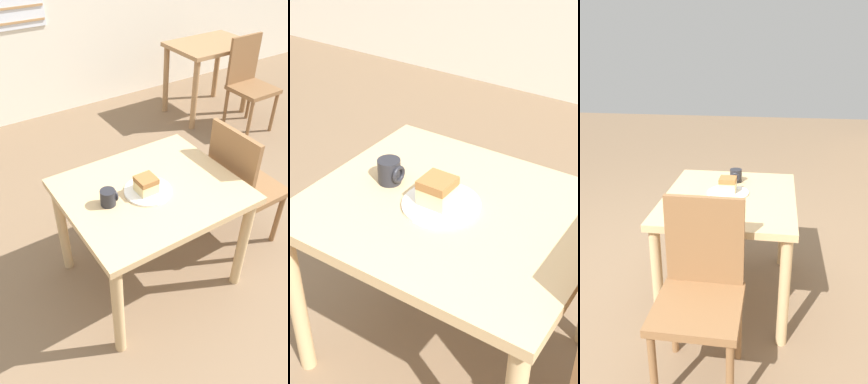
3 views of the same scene
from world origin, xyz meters
TOP-DOWN VIEW (x-y plane):
  - ground_plane at (0.00, 0.00)m, footprint 14.00×14.00m
  - dining_table_near at (-0.11, 0.48)m, footprint 0.94×0.79m
  - dining_table_far at (1.70, 2.12)m, footprint 0.83×0.60m
  - chair_near_window at (0.55, 0.43)m, footprint 0.40×0.40m
  - chair_far_corner at (1.82, 1.63)m, footprint 0.40×0.40m
  - plate at (-0.14, 0.47)m, footprint 0.26×0.26m
  - cake_slice at (-0.15, 0.47)m, footprint 0.10×0.10m
  - coffee_mug at (-0.36, 0.49)m, footprint 0.09×0.08m

SIDE VIEW (x-z plane):
  - ground_plane at x=0.00m, z-range 0.00..0.00m
  - chair_near_window at x=0.55m, z-range 0.04..0.94m
  - chair_far_corner at x=1.82m, z-range 0.04..0.94m
  - dining_table_near at x=-0.11m, z-range 0.25..0.95m
  - dining_table_far at x=1.70m, z-range 0.23..0.99m
  - plate at x=-0.14m, z-range 0.70..0.71m
  - coffee_mug at x=-0.36m, z-range 0.70..0.79m
  - cake_slice at x=-0.15m, z-range 0.71..0.80m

